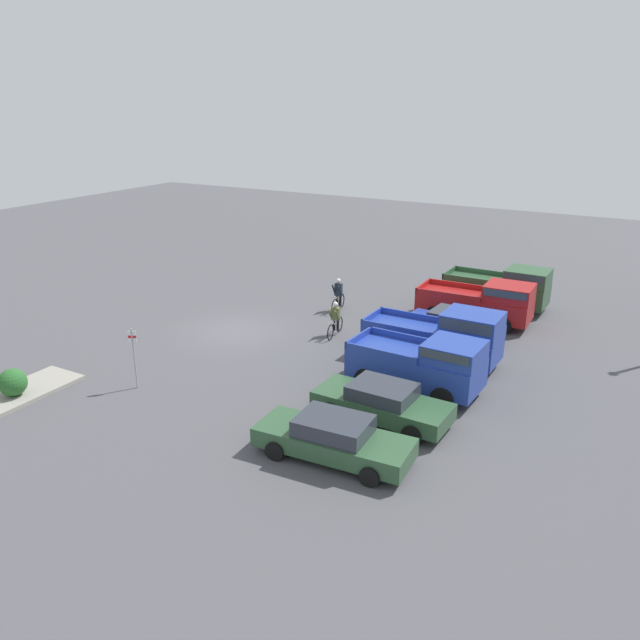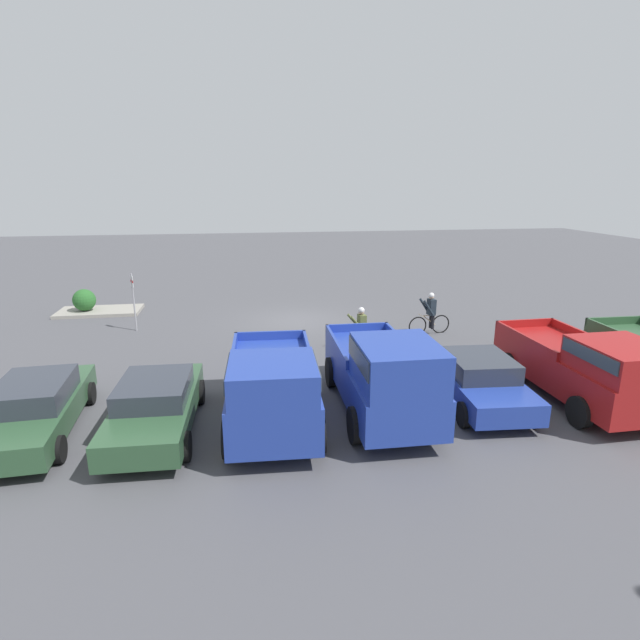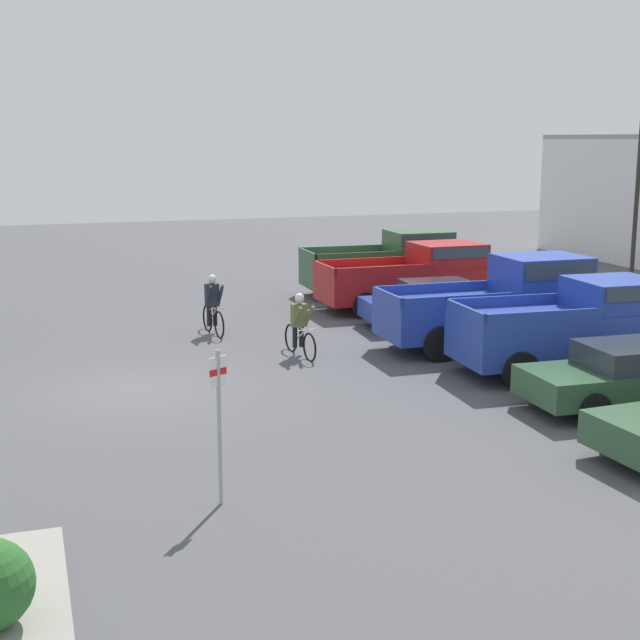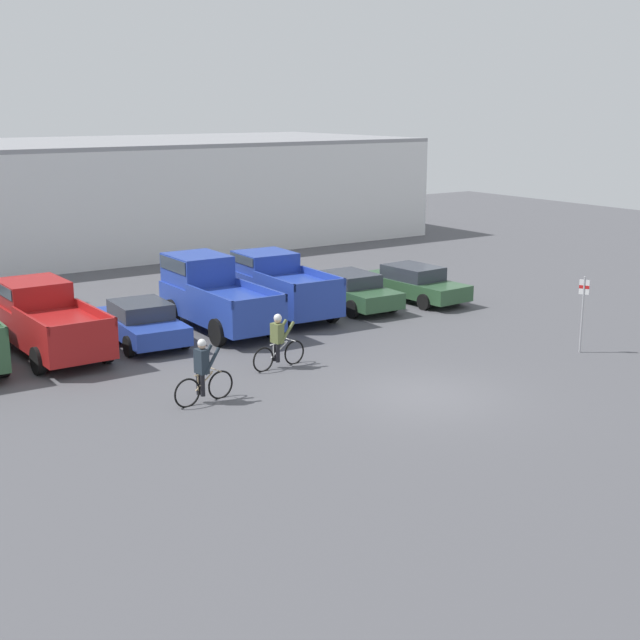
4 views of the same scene
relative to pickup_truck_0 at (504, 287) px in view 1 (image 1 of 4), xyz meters
name	(u,v)px [view 1 (image 1 of 4)]	position (x,y,z in m)	size (l,w,h in m)	color
ground_plane	(235,331)	(9.52, -9.89, -1.12)	(80.00, 80.00, 0.00)	#4C4C51
pickup_truck_0	(504,287)	(0.00, 0.00, 0.00)	(2.30, 5.16, 2.18)	#2D5133
pickup_truck_1	(483,301)	(2.78, -0.29, -0.05)	(2.28, 5.30, 2.06)	maroon
sedan_0	(453,325)	(5.59, -0.82, -0.45)	(2.19, 4.36, 1.33)	#233D9E
pickup_truck_2	(444,336)	(8.40, -0.33, 0.09)	(2.24, 5.46, 2.35)	#233D9E
pickup_truck_3	(424,363)	(11.21, -0.13, 0.00)	(2.43, 4.89, 2.15)	#233D9E
sedan_1	(382,403)	(13.99, -0.52, -0.44)	(2.06, 4.62, 1.32)	#2D5133
sedan_2	(333,438)	(16.79, -0.84, -0.45)	(2.09, 4.82, 1.34)	#2D5133
cyclist_0	(335,319)	(7.70, -5.62, -0.33)	(1.87, 0.51, 1.62)	black
cyclist_1	(338,295)	(4.51, -7.16, -0.31)	(1.77, 0.50, 1.70)	black
fire_lane_sign	(134,352)	(16.14, -9.47, 0.30)	(0.16, 0.28, 2.36)	#9E9EA3
curb_island	(28,390)	(18.37, -12.73, -1.05)	(3.65, 1.91, 0.15)	gray
shrub	(13,382)	(18.95, -12.63, -0.47)	(1.00, 1.00, 1.00)	#286028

